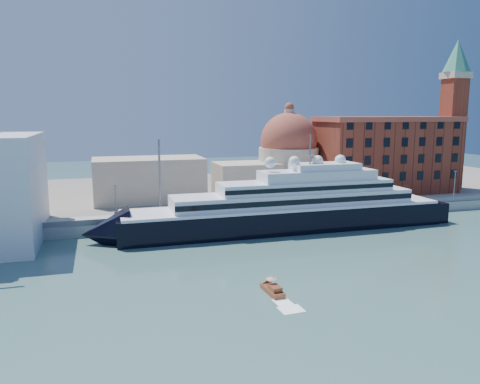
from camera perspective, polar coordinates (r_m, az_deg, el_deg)
name	(u,v)px	position (r m, az deg, el deg)	size (l,w,h in m)	color
ground	(298,263)	(84.48, 7.14, -8.55)	(400.00, 400.00, 0.00)	#365E5A
quay	(242,216)	(114.95, 0.29, -2.97)	(180.00, 10.00, 2.50)	gray
land	(206,191)	(153.96, -4.19, 0.11)	(260.00, 72.00, 2.00)	slate
quay_fence	(248,212)	(110.36, 0.97, -2.51)	(180.00, 0.10, 1.20)	slate
superyacht	(276,212)	(105.60, 4.42, -2.40)	(84.33, 11.69, 25.20)	black
water_taxi	(273,289)	(70.29, 4.03, -11.77)	(2.09, 5.43, 2.54)	maroon
warehouse	(386,154)	(151.86, 17.36, 4.44)	(43.00, 19.00, 23.25)	maroon
campanile	(454,105)	(166.04, 24.60, 9.59)	(8.40, 8.40, 47.00)	maroon
church	(239,166)	(137.62, -0.06, 3.18)	(66.00, 18.00, 25.50)	beige
lamp_posts	(192,185)	(108.70, -5.84, 0.87)	(120.80, 2.40, 18.00)	slate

